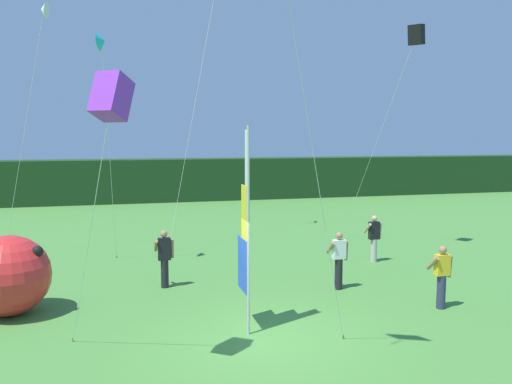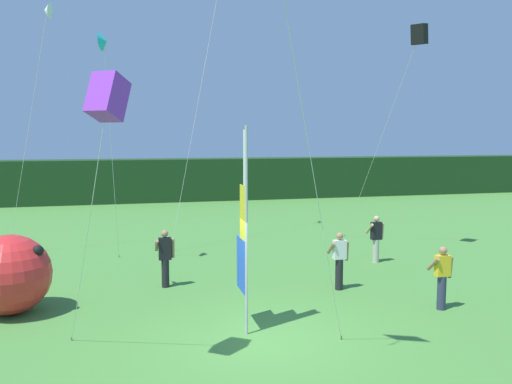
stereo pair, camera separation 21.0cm
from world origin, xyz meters
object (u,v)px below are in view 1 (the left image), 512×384
(person_far_left, at_px, (442,275))
(kite_cyan_delta_0, at_px, (102,43))
(person_near_banner, at_px, (164,257))
(kite_white_delta_5, at_px, (43,13))
(person_far_right, at_px, (339,259))
(kite_purple_box_4, at_px, (111,98))
(banner_flag, at_px, (245,234))
(kite_black_box_1, at_px, (416,36))
(inflatable_balloon, at_px, (9,275))
(person_mid_field, at_px, (374,237))

(person_far_left, height_order, kite_cyan_delta_0, kite_cyan_delta_0)
(person_near_banner, xyz_separation_m, kite_white_delta_5, (-3.64, 5.23, 7.78))
(person_far_left, relative_size, kite_white_delta_5, 0.18)
(person_far_right, bearing_deg, kite_purple_box_4, -144.96)
(banner_flag, xyz_separation_m, kite_white_delta_5, (-5.13, 9.02, 6.47))
(person_near_banner, xyz_separation_m, kite_cyan_delta_0, (-1.61, 2.35, 6.33))
(person_far_right, xyz_separation_m, kite_cyan_delta_0, (-6.39, 3.79, 6.34))
(person_far_right, xyz_separation_m, kite_purple_box_4, (-6.06, -4.25, 4.11))
(banner_flag, xyz_separation_m, kite_purple_box_4, (-2.76, -1.89, 2.80))
(banner_flag, relative_size, person_far_right, 2.78)
(person_near_banner, distance_m, kite_cyan_delta_0, 6.94)
(kite_black_box_1, bearing_deg, person_far_left, -114.23)
(inflatable_balloon, distance_m, kite_cyan_delta_0, 7.61)
(person_far_left, bearing_deg, banner_flag, -178.39)
(person_far_left, bearing_deg, person_near_banner, 151.18)
(person_mid_field, height_order, person_far_left, person_mid_field)
(person_far_left, xyz_separation_m, inflatable_balloon, (-10.47, 2.25, 0.13))
(person_far_left, relative_size, kite_purple_box_4, 0.30)
(person_far_right, bearing_deg, inflatable_balloon, 179.72)
(kite_cyan_delta_0, bearing_deg, kite_black_box_1, -0.73)
(person_mid_field, relative_size, person_far_left, 1.01)
(person_mid_field, relative_size, inflatable_balloon, 0.83)
(kite_black_box_1, bearing_deg, kite_purple_box_4, -143.14)
(kite_cyan_delta_0, xyz_separation_m, kite_white_delta_5, (-2.03, 2.88, 1.45))
(banner_flag, bearing_deg, person_mid_field, 41.07)
(person_near_banner, xyz_separation_m, kite_black_box_1, (9.26, 2.21, 7.05))
(person_far_left, xyz_separation_m, kite_purple_box_4, (-7.89, -2.04, 4.14))
(person_near_banner, height_order, inflatable_balloon, inflatable_balloon)
(person_mid_field, bearing_deg, person_far_left, -97.82)
(inflatable_balloon, relative_size, kite_purple_box_4, 0.36)
(kite_black_box_1, bearing_deg, kite_cyan_delta_0, 179.27)
(kite_white_delta_5, bearing_deg, person_near_banner, -55.17)
(person_far_left, bearing_deg, person_mid_field, 82.18)
(person_near_banner, height_order, person_far_right, person_near_banner)
(person_far_right, bearing_deg, person_mid_field, 47.20)
(person_mid_field, xyz_separation_m, inflatable_balloon, (-11.15, -2.67, 0.12))
(person_near_banner, height_order, kite_white_delta_5, kite_white_delta_5)
(person_near_banner, xyz_separation_m, person_far_left, (6.62, -3.64, -0.03))
(person_mid_field, xyz_separation_m, kite_cyan_delta_0, (-8.91, 1.07, 6.36))
(inflatable_balloon, bearing_deg, person_near_banner, 19.89)
(banner_flag, relative_size, person_mid_field, 2.81)
(kite_cyan_delta_0, bearing_deg, banner_flag, -63.27)
(person_near_banner, relative_size, person_far_right, 1.01)
(banner_flag, distance_m, kite_purple_box_4, 4.36)
(inflatable_balloon, height_order, kite_purple_box_4, kite_purple_box_4)
(kite_purple_box_4, bearing_deg, banner_flag, 34.49)
(person_near_banner, bearing_deg, inflatable_balloon, -160.11)
(kite_cyan_delta_0, height_order, kite_purple_box_4, kite_cyan_delta_0)
(person_far_right, distance_m, kite_cyan_delta_0, 9.77)
(person_far_right, height_order, kite_purple_box_4, kite_purple_box_4)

